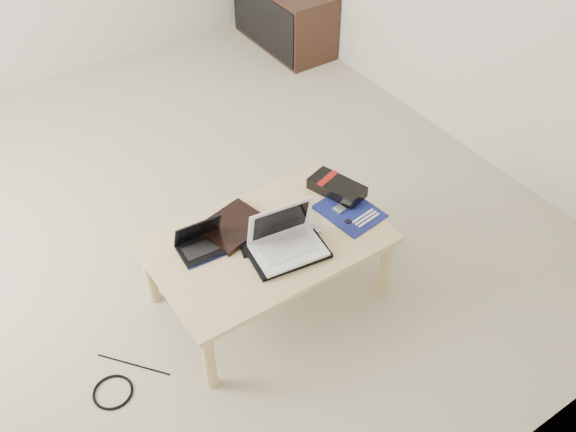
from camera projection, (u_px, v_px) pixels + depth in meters
ground at (166, 230)px, 3.65m from camera, size 4.00×4.00×0.00m
coffee_table at (268, 247)px, 3.06m from camera, size 1.10×0.70×0.40m
media_cabinet at (284, 15)px, 5.09m from camera, size 0.41×0.90×0.50m
book at (234, 226)px, 3.08m from camera, size 0.34×0.31×0.03m
netbook at (202, 243)px, 2.97m from camera, size 0.24×0.18×0.16m
tablet at (265, 238)px, 3.03m from camera, size 0.30×0.26×0.01m
remote at (310, 218)px, 3.13m from camera, size 0.12×0.22×0.02m
neoprene_sleeve at (286, 250)px, 2.97m from camera, size 0.39×0.31×0.02m
white_laptop at (286, 240)px, 2.94m from camera, size 0.34×0.26×0.23m
motherboard at (350, 211)px, 3.17m from camera, size 0.28×0.33×0.01m
gpu_box at (337, 188)px, 3.26m from camera, size 0.22×0.31×0.06m
cable_coil at (262, 257)px, 2.94m from camera, size 0.12×0.12×0.01m
floor_cable_coil at (113, 392)px, 2.88m from camera, size 0.22×0.22×0.01m
floor_cable_trail at (134, 365)px, 2.99m from camera, size 0.24×0.29×0.01m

